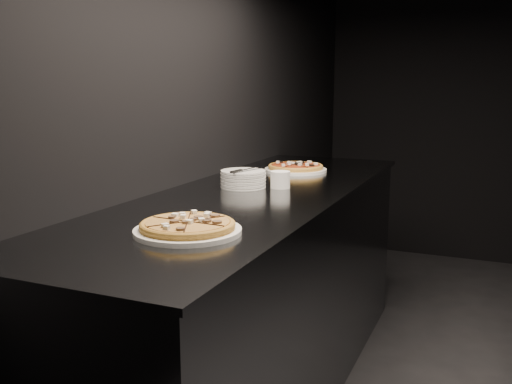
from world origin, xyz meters
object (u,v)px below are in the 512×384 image
at_px(plate_stack, 243,179).
at_px(cutlery, 243,170).
at_px(pizza_mushroom, 188,227).
at_px(pizza_tomato, 296,168).
at_px(ramekin, 280,179).
at_px(counter, 255,296).

height_order(plate_stack, cutlery, cutlery).
relative_size(pizza_mushroom, cutlery, 1.61).
distance_m(pizza_tomato, plate_stack, 0.52).
xyz_separation_m(pizza_tomato, ramekin, (0.10, -0.48, 0.02)).
xyz_separation_m(counter, cutlery, (-0.08, 0.07, 0.54)).
bearing_deg(plate_stack, ramekin, 13.93).
relative_size(counter, plate_stack, 12.43).
relative_size(pizza_mushroom, plate_stack, 1.67).
bearing_deg(pizza_tomato, ramekin, -78.40).
distance_m(counter, ramekin, 0.52).
bearing_deg(counter, cutlery, 140.81).
bearing_deg(pizza_mushroom, cutlery, 102.29).
bearing_deg(pizza_mushroom, counter, 96.78).
distance_m(counter, pizza_tomato, 0.77).
height_order(pizza_mushroom, pizza_tomato, same).
distance_m(plate_stack, cutlery, 0.04).
relative_size(counter, pizza_tomato, 6.79).
relative_size(plate_stack, cutlery, 0.96).
relative_size(plate_stack, ramekin, 2.33).
xyz_separation_m(counter, pizza_mushroom, (0.08, -0.70, 0.48)).
bearing_deg(pizza_mushroom, pizza_tomato, 95.06).
relative_size(cutlery, ramekin, 2.42).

